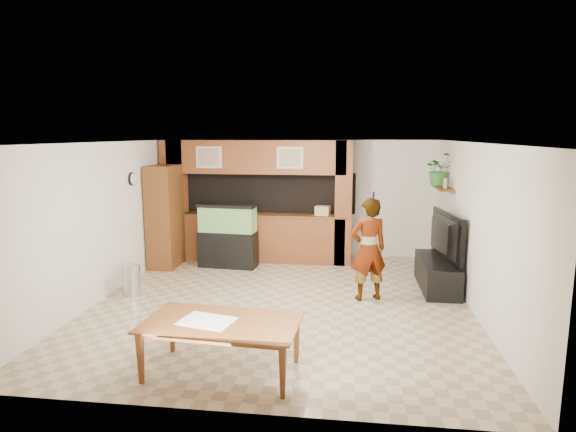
# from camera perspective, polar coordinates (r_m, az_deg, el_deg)

# --- Properties ---
(floor) EXTENTS (6.50, 6.50, 0.00)m
(floor) POSITION_cam_1_polar(r_m,az_deg,el_deg) (8.08, -0.68, -10.06)
(floor) COLOR tan
(floor) RESTS_ON ground
(ceiling) EXTENTS (6.50, 6.50, 0.00)m
(ceiling) POSITION_cam_1_polar(r_m,az_deg,el_deg) (7.60, -0.72, 8.72)
(ceiling) COLOR white
(ceiling) RESTS_ON wall_back
(wall_back) EXTENTS (6.00, 0.00, 6.00)m
(wall_back) POSITION_cam_1_polar(r_m,az_deg,el_deg) (10.92, 1.65, 2.18)
(wall_back) COLOR silver
(wall_back) RESTS_ON floor
(wall_left) EXTENTS (0.00, 6.50, 6.50)m
(wall_left) POSITION_cam_1_polar(r_m,az_deg,el_deg) (8.67, -20.75, -0.43)
(wall_left) COLOR silver
(wall_left) RESTS_ON floor
(wall_right) EXTENTS (0.00, 6.50, 6.50)m
(wall_right) POSITION_cam_1_polar(r_m,az_deg,el_deg) (7.91, 21.38, -1.40)
(wall_right) COLOR silver
(wall_right) RESTS_ON floor
(partition) EXTENTS (4.20, 0.99, 2.60)m
(partition) POSITION_cam_1_polar(r_m,az_deg,el_deg) (10.46, -3.87, 1.90)
(partition) COLOR brown
(partition) RESTS_ON floor
(wall_clock) EXTENTS (0.05, 0.25, 0.25)m
(wall_clock) POSITION_cam_1_polar(r_m,az_deg,el_deg) (9.46, -17.97, 4.20)
(wall_clock) COLOR black
(wall_clock) RESTS_ON wall_left
(wall_shelf) EXTENTS (0.25, 0.90, 0.04)m
(wall_shelf) POSITION_cam_1_polar(r_m,az_deg,el_deg) (9.70, 17.90, 3.14)
(wall_shelf) COLOR brown
(wall_shelf) RESTS_ON wall_right
(pantry_cabinet) EXTENTS (0.53, 0.86, 2.10)m
(pantry_cabinet) POSITION_cam_1_polar(r_m,az_deg,el_deg) (10.23, -14.38, -0.05)
(pantry_cabinet) COLOR brown
(pantry_cabinet) RESTS_ON floor
(trash_can) EXTENTS (0.30, 0.30, 0.54)m
(trash_can) POSITION_cam_1_polar(r_m,az_deg,el_deg) (8.69, -18.05, -7.23)
(trash_can) COLOR #B2B2B7
(trash_can) RESTS_ON floor
(aquarium) EXTENTS (1.19, 0.45, 1.32)m
(aquarium) POSITION_cam_1_polar(r_m,az_deg,el_deg) (10.01, -7.14, -2.40)
(aquarium) COLOR black
(aquarium) RESTS_ON floor
(tv_stand) EXTENTS (0.58, 1.59, 0.53)m
(tv_stand) POSITION_cam_1_polar(r_m,az_deg,el_deg) (9.05, 17.24, -6.56)
(tv_stand) COLOR black
(tv_stand) RESTS_ON floor
(television) EXTENTS (0.40, 1.48, 0.85)m
(television) POSITION_cam_1_polar(r_m,az_deg,el_deg) (8.88, 17.46, -2.30)
(television) COLOR black
(television) RESTS_ON tv_stand
(photo_frame) EXTENTS (0.04, 0.14, 0.19)m
(photo_frame) POSITION_cam_1_polar(r_m,az_deg,el_deg) (9.53, 18.12, 3.70)
(photo_frame) COLOR tan
(photo_frame) RESTS_ON wall_shelf
(potted_plant) EXTENTS (0.74, 0.70, 0.65)m
(potted_plant) POSITION_cam_1_polar(r_m,az_deg,el_deg) (9.95, 17.53, 5.32)
(potted_plant) COLOR #2E702C
(potted_plant) RESTS_ON wall_shelf
(person) EXTENTS (0.73, 0.60, 1.71)m
(person) POSITION_cam_1_polar(r_m,az_deg,el_deg) (8.04, 9.50, -3.90)
(person) COLOR tan
(person) RESTS_ON floor
(microphone) EXTENTS (0.03, 0.09, 0.15)m
(microphone) POSITION_cam_1_polar(r_m,az_deg,el_deg) (7.72, 10.10, 2.30)
(microphone) COLOR black
(microphone) RESTS_ON person
(dining_table) EXTENTS (1.84, 1.11, 0.62)m
(dining_table) POSITION_cam_1_polar(r_m,az_deg,el_deg) (5.75, -7.96, -15.31)
(dining_table) COLOR brown
(dining_table) RESTS_ON floor
(newspaper_a) EXTENTS (0.68, 0.56, 0.01)m
(newspaper_a) POSITION_cam_1_polar(r_m,az_deg,el_deg) (5.68, -9.61, -12.17)
(newspaper_a) COLOR silver
(newspaper_a) RESTS_ON dining_table
(counter_box) EXTENTS (0.33, 0.25, 0.20)m
(counter_box) POSITION_cam_1_polar(r_m,az_deg,el_deg) (10.12, 4.13, 0.63)
(counter_box) COLOR tan
(counter_box) RESTS_ON partition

